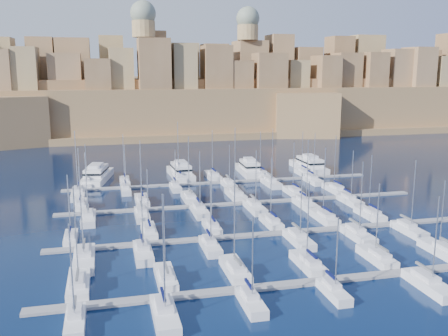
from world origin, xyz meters
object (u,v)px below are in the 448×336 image
object	(u,v)px
sailboat_4	(377,257)
motor_yacht_d	(309,165)
motor_yacht_b	(181,172)
motor_yacht_c	(249,169)
sailboat_0	(79,284)
motor_yacht_a	(97,175)
sailboat_2	(235,270)

from	to	relation	value
sailboat_4	motor_yacht_d	bearing A→B (deg)	75.46
motor_yacht_b	motor_yacht_c	xyz separation A→B (m)	(20.30, -0.30, 0.00)
sailboat_0	motor_yacht_a	bearing A→B (deg)	88.45
sailboat_0	motor_yacht_d	world-z (taller)	sailboat_0
sailboat_2	motor_yacht_b	world-z (taller)	sailboat_2
motor_yacht_c	motor_yacht_a	bearing A→B (deg)	178.45
sailboat_0	motor_yacht_b	xyz separation A→B (m)	(25.26, 69.72, 0.97)
sailboat_2	sailboat_0	bearing A→B (deg)	179.51
sailboat_2	motor_yacht_c	bearing A→B (deg)	71.96
motor_yacht_c	sailboat_0	bearing A→B (deg)	-123.27
sailboat_4	motor_yacht_b	world-z (taller)	sailboat_4
sailboat_4	motor_yacht_c	distance (m)	69.94
motor_yacht_a	motor_yacht_b	size ratio (longest dim) A/B	1.14
sailboat_2	sailboat_4	xyz separation A→B (m)	(23.69, -0.31, -0.03)
sailboat_0	motor_yacht_a	size ratio (longest dim) A/B	0.77
sailboat_4	motor_yacht_b	bearing A→B (deg)	106.88
motor_yacht_a	motor_yacht_d	bearing A→B (deg)	-0.20
sailboat_2	motor_yacht_a	bearing A→B (deg)	106.50
motor_yacht_a	motor_yacht_d	world-z (taller)	same
sailboat_0	motor_yacht_b	size ratio (longest dim) A/B	0.87
sailboat_4	sailboat_2	bearing A→B (deg)	179.25
sailboat_0	motor_yacht_a	xyz separation A→B (m)	(1.91, 70.60, 0.97)
sailboat_4	motor_yacht_d	size ratio (longest dim) A/B	0.71
motor_yacht_a	motor_yacht_b	xyz separation A→B (m)	(23.34, -0.88, 0.00)
motor_yacht_a	motor_yacht_d	distance (m)	63.04
sailboat_2	motor_yacht_a	world-z (taller)	sailboat_2
sailboat_4	motor_yacht_b	size ratio (longest dim) A/B	0.76
sailboat_0	sailboat_4	size ratio (longest dim) A/B	1.14
sailboat_0	motor_yacht_b	bearing A→B (deg)	70.09
sailboat_2	motor_yacht_c	size ratio (longest dim) A/B	0.97
sailboat_2	motor_yacht_a	xyz separation A→B (m)	(-20.97, 70.80, 0.96)
sailboat_4	motor_yacht_a	world-z (taller)	sailboat_4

